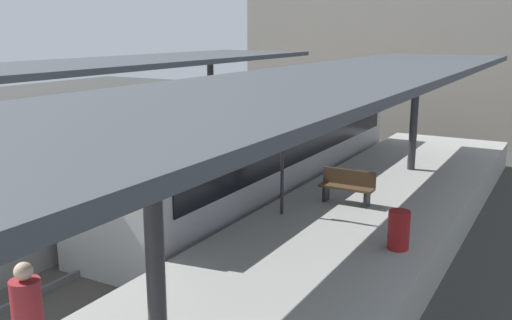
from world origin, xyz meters
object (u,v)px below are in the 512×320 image
at_px(platform_bench, 347,186).
at_px(litter_bin, 399,230).
at_px(platform_sign, 282,148).
at_px(commuter_train, 268,149).

height_order(platform_bench, litter_bin, platform_bench).
distance_m(platform_bench, platform_sign, 2.24).
bearing_deg(commuter_train, platform_sign, -57.04).
height_order(platform_sign, litter_bin, platform_sign).
distance_m(commuter_train, litter_bin, 6.82).
xyz_separation_m(platform_sign, litter_bin, (3.06, -0.84, -1.22)).
height_order(commuter_train, platform_bench, commuter_train).
relative_size(platform_bench, litter_bin, 1.75).
distance_m(commuter_train, platform_sign, 4.21).
bearing_deg(platform_bench, commuter_train, 150.64).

